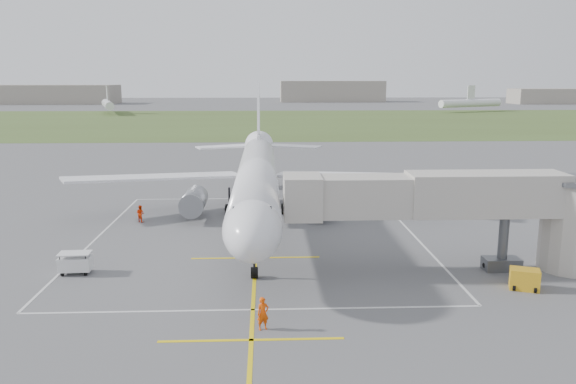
{
  "coord_description": "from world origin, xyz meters",
  "views": [
    {
      "loc": [
        0.84,
        -51.88,
        13.78
      ],
      "look_at": [
        2.78,
        -4.0,
        4.0
      ],
      "focal_mm": 35.0,
      "sensor_mm": 36.0,
      "label": 1
    }
  ],
  "objects_px": {
    "jet_bridge": "(475,207)",
    "ramp_worker_nose": "(263,314)",
    "baggage_cart": "(75,263)",
    "airliner": "(257,178)",
    "gpu_unit": "(525,279)",
    "ramp_worker_wing": "(140,214)"
  },
  "relations": [
    {
      "from": "jet_bridge",
      "to": "ramp_worker_nose",
      "type": "height_order",
      "value": "jet_bridge"
    },
    {
      "from": "jet_bridge",
      "to": "ramp_worker_nose",
      "type": "bearing_deg",
      "value": -148.59
    },
    {
      "from": "baggage_cart",
      "to": "airliner",
      "type": "bearing_deg",
      "value": 44.71
    },
    {
      "from": "jet_bridge",
      "to": "gpu_unit",
      "type": "bearing_deg",
      "value": -60.11
    },
    {
      "from": "jet_bridge",
      "to": "baggage_cart",
      "type": "height_order",
      "value": "jet_bridge"
    },
    {
      "from": "jet_bridge",
      "to": "ramp_worker_wing",
      "type": "height_order",
      "value": "jet_bridge"
    },
    {
      "from": "airliner",
      "to": "ramp_worker_nose",
      "type": "relative_size",
      "value": 24.87
    },
    {
      "from": "jet_bridge",
      "to": "airliner",
      "type": "bearing_deg",
      "value": 137.81
    },
    {
      "from": "baggage_cart",
      "to": "ramp_worker_nose",
      "type": "xyz_separation_m",
      "value": [
        13.45,
        -9.68,
        0.15
      ]
    },
    {
      "from": "baggage_cart",
      "to": "ramp_worker_wing",
      "type": "height_order",
      "value": "ramp_worker_wing"
    },
    {
      "from": "jet_bridge",
      "to": "gpu_unit",
      "type": "relative_size",
      "value": 10.89
    },
    {
      "from": "gpu_unit",
      "to": "baggage_cart",
      "type": "bearing_deg",
      "value": -167.62
    },
    {
      "from": "jet_bridge",
      "to": "ramp_worker_nose",
      "type": "xyz_separation_m",
      "value": [
        -15.09,
        -9.21,
        -3.8
      ]
    },
    {
      "from": "gpu_unit",
      "to": "ramp_worker_wing",
      "type": "relative_size",
      "value": 1.28
    },
    {
      "from": "airliner",
      "to": "ramp_worker_nose",
      "type": "bearing_deg",
      "value": -88.46
    },
    {
      "from": "baggage_cart",
      "to": "jet_bridge",
      "type": "bearing_deg",
      "value": -3.3
    },
    {
      "from": "jet_bridge",
      "to": "baggage_cart",
      "type": "relative_size",
      "value": 10.27
    },
    {
      "from": "airliner",
      "to": "jet_bridge",
      "type": "height_order",
      "value": "airliner"
    },
    {
      "from": "baggage_cart",
      "to": "ramp_worker_wing",
      "type": "xyz_separation_m",
      "value": [
        1.46,
        14.63,
        0.04
      ]
    },
    {
      "from": "jet_bridge",
      "to": "gpu_unit",
      "type": "xyz_separation_m",
      "value": [
        2.21,
        -3.84,
        -4.06
      ]
    },
    {
      "from": "baggage_cart",
      "to": "ramp_worker_nose",
      "type": "distance_m",
      "value": 16.57
    },
    {
      "from": "gpu_unit",
      "to": "ramp_worker_wing",
      "type": "bearing_deg",
      "value": 167.48
    }
  ]
}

